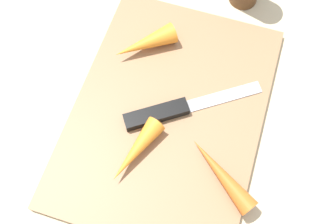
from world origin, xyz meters
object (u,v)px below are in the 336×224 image
object	(u,v)px
cutting_board	(168,114)
carrot_medium	(136,151)
knife	(166,112)
carrot_shortest	(145,44)
carrot_longest	(221,174)

from	to	relation	value
cutting_board	carrot_medium	size ratio (longest dim) A/B	3.81
cutting_board	knife	xyz separation A→B (m)	(-0.00, 0.00, 0.01)
cutting_board	carrot_shortest	world-z (taller)	carrot_shortest
carrot_shortest	carrot_medium	xyz separation A→B (m)	(-0.16, -0.04, -0.00)
carrot_shortest	knife	bearing A→B (deg)	81.43
carrot_longest	carrot_shortest	distance (m)	0.22
cutting_board	carrot_longest	bearing A→B (deg)	-125.97
carrot_longest	carrot_medium	world-z (taller)	carrot_medium
cutting_board	carrot_shortest	distance (m)	0.11
carrot_shortest	carrot_longest	bearing A→B (deg)	92.92
cutting_board	carrot_shortest	size ratio (longest dim) A/B	3.89
carrot_medium	carrot_shortest	bearing A→B (deg)	-147.78
knife	carrot_longest	distance (m)	0.11
cutting_board	carrot_medium	xyz separation A→B (m)	(-0.07, 0.02, 0.02)
knife	carrot_medium	world-z (taller)	carrot_medium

